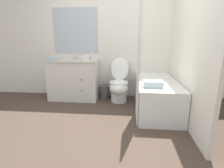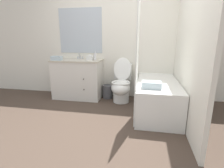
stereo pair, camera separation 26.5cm
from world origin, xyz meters
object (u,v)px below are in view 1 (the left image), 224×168
at_px(sink_faucet, 76,57).
at_px(vanity_cabinet, 74,79).
at_px(wastebasket, 105,92).
at_px(hand_towel_folded, 52,59).
at_px(bathtub, 156,95).
at_px(tissue_box, 87,58).
at_px(bath_towel_folded, 153,84).
at_px(toilet, 119,85).
at_px(soap_dispenser, 92,56).

bearing_deg(sink_faucet, vanity_cabinet, -90.00).
relative_size(vanity_cabinet, wastebasket, 3.66).
bearing_deg(hand_towel_folded, bathtub, -8.18).
height_order(tissue_box, bath_towel_folded, tissue_box).
distance_m(toilet, soap_dispenser, 0.79).
height_order(sink_faucet, wastebasket, sink_faucet).
height_order(bathtub, hand_towel_folded, hand_towel_folded).
bearing_deg(bath_towel_folded, wastebasket, 131.93).
xyz_separation_m(toilet, bath_towel_folded, (0.56, -0.82, 0.25)).
bearing_deg(wastebasket, bathtub, -28.11).
bearing_deg(tissue_box, vanity_cabinet, 175.68).
bearing_deg(tissue_box, bathtub, -18.38).
relative_size(sink_faucet, soap_dispenser, 0.79).
relative_size(soap_dispenser, bath_towel_folded, 0.63).
relative_size(toilet, wastebasket, 3.14).
relative_size(bathtub, bath_towel_folded, 5.23).
height_order(sink_faucet, bath_towel_folded, sink_faucet).
distance_m(tissue_box, soap_dispenser, 0.11).
height_order(bathtub, bath_towel_folded, bath_towel_folded).
bearing_deg(toilet, bath_towel_folded, -55.86).
bearing_deg(sink_faucet, tissue_box, -34.35).
distance_m(bathtub, hand_towel_folded, 2.10).
bearing_deg(hand_towel_folded, soap_dispenser, 12.12).
height_order(vanity_cabinet, bathtub, vanity_cabinet).
bearing_deg(sink_faucet, toilet, -15.58).
bearing_deg(vanity_cabinet, hand_towel_folded, -153.70).
height_order(toilet, soap_dispenser, soap_dispenser).
xyz_separation_m(toilet, wastebasket, (-0.32, 0.15, -0.20)).
xyz_separation_m(toilet, hand_towel_folded, (-1.32, -0.09, 0.52)).
bearing_deg(sink_faucet, bath_towel_folded, -35.75).
bearing_deg(vanity_cabinet, bath_towel_folded, -31.04).
bearing_deg(wastebasket, hand_towel_folded, -166.04).
distance_m(bathtub, wastebasket, 1.14).
bearing_deg(sink_faucet, bathtub, -21.57).
height_order(wastebasket, bath_towel_folded, bath_towel_folded).
height_order(vanity_cabinet, bath_towel_folded, vanity_cabinet).
bearing_deg(hand_towel_folded, vanity_cabinet, 26.30).
distance_m(vanity_cabinet, sink_faucet, 0.47).
distance_m(bathtub, tissue_box, 1.53).
bearing_deg(soap_dispenser, vanity_cabinet, 177.58).
bearing_deg(sink_faucet, hand_towel_folded, -135.50).
height_order(hand_towel_folded, bath_towel_folded, hand_towel_folded).
bearing_deg(soap_dispenser, bath_towel_folded, -38.72).
relative_size(bathtub, hand_towel_folded, 7.00).
bearing_deg(vanity_cabinet, toilet, -5.23).
distance_m(vanity_cabinet, toilet, 0.96).
bearing_deg(bathtub, sink_faucet, 158.43).
distance_m(vanity_cabinet, wastebasket, 0.69).
xyz_separation_m(wastebasket, hand_towel_folded, (-1.00, -0.25, 0.73)).
relative_size(toilet, hand_towel_folded, 4.15).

